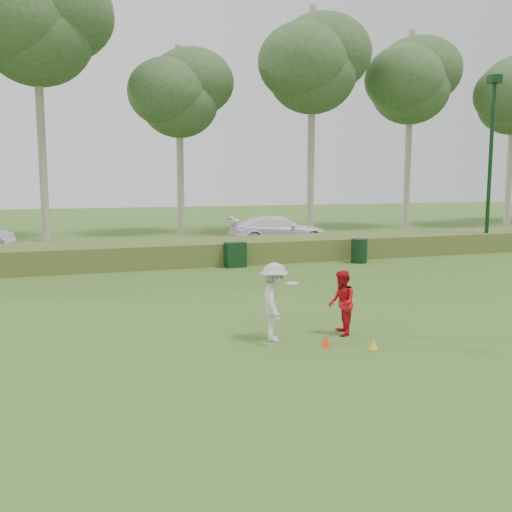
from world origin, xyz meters
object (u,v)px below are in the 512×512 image
object	(u,v)px
utility_cabinet	(235,255)
trash_bin	(359,251)
cone_yellow	(374,344)
lamp_post	(492,133)
cone_orange	(326,341)
player_red	(342,303)
player_white	(274,302)
car_right	(278,230)

from	to	relation	value
utility_cabinet	trash_bin	bearing A→B (deg)	-10.11
cone_yellow	lamp_post	bearing A→B (deg)	42.54
cone_yellow	utility_cabinet	distance (m)	11.40
lamp_post	utility_cabinet	distance (m)	13.73
cone_orange	player_red	bearing A→B (deg)	44.24
lamp_post	player_red	distance (m)	17.92
cone_orange	cone_yellow	bearing A→B (deg)	-29.21
player_white	car_right	xyz separation A→B (m)	(6.39, 16.34, -0.04)
car_right	trash_bin	bearing A→B (deg)	-164.60
lamp_post	cone_orange	xyz separation A→B (m)	(-14.05, -11.64, -5.47)
player_red	trash_bin	size ratio (longest dim) A/B	1.46
cone_orange	trash_bin	distance (m)	12.28
cone_yellow	trash_bin	distance (m)	12.27
lamp_post	car_right	distance (m)	11.20
player_white	trash_bin	bearing A→B (deg)	-20.56
player_red	trash_bin	distance (m)	11.30
trash_bin	cone_yellow	bearing A→B (deg)	-117.62
player_red	cone_yellow	xyz separation A→B (m)	(0.13, -1.17, -0.63)
lamp_post	cone_yellow	world-z (taller)	lamp_post
utility_cabinet	car_right	distance (m)	7.51
car_right	player_white	bearing A→B (deg)	165.63
player_white	cone_yellow	distance (m)	2.24
lamp_post	player_white	world-z (taller)	lamp_post
cone_orange	car_right	distance (m)	18.00
player_red	cone_yellow	size ratio (longest dim) A/B	7.28
utility_cabinet	car_right	world-z (taller)	car_right
player_red	utility_cabinet	bearing A→B (deg)	-166.41
cone_yellow	car_right	bearing A→B (deg)	75.08
player_white	car_right	distance (m)	17.54
lamp_post	player_white	bearing A→B (deg)	-143.93
player_white	player_red	xyz separation A→B (m)	(1.57, -0.08, -0.12)
cone_orange	trash_bin	bearing A→B (deg)	57.82
player_red	utility_cabinet	size ratio (longest dim) A/B	1.47
cone_yellow	cone_orange	bearing A→B (deg)	150.79
player_red	car_right	world-z (taller)	car_right
player_red	lamp_post	bearing A→B (deg)	146.37
lamp_post	cone_yellow	size ratio (longest dim) A/B	41.03
cone_orange	car_right	xyz separation A→B (m)	(5.54, 17.12, 0.69)
player_white	cone_orange	xyz separation A→B (m)	(0.85, -0.78, -0.72)
trash_bin	car_right	size ratio (longest dim) A/B	0.19
lamp_post	utility_cabinet	xyz separation A→B (m)	(-12.72, -0.73, -5.10)
cone_yellow	trash_bin	bearing A→B (deg)	62.38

